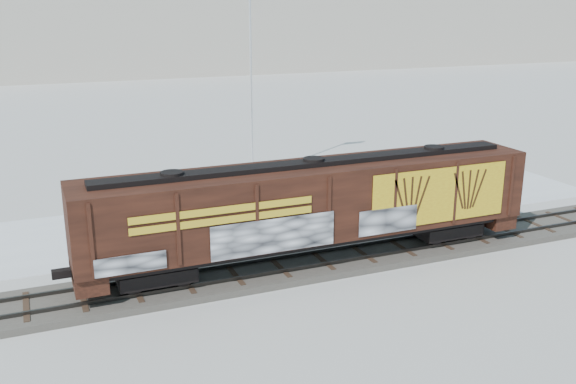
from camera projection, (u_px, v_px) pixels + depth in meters
name	position (u px, v px, depth m)	size (l,w,h in m)	color
ground	(321.00, 265.00, 28.07)	(500.00, 500.00, 0.00)	white
rail_track	(321.00, 262.00, 28.03)	(50.00, 3.40, 0.43)	#59544C
parking_strip	(261.00, 215.00, 34.71)	(40.00, 8.00, 0.03)	white
hopper_railcar	(313.00, 204.00, 27.12)	(19.82, 3.06, 4.31)	black
flagpole	(253.00, 104.00, 40.93)	(2.30, 0.90, 12.85)	silver
car_silver	(193.00, 203.00, 33.91)	(2.03, 5.05, 1.72)	#A6A8AD
car_white	(236.00, 200.00, 34.54)	(1.75, 5.01, 1.65)	silver
car_dark	(411.00, 193.00, 36.12)	(1.98, 4.88, 1.42)	black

